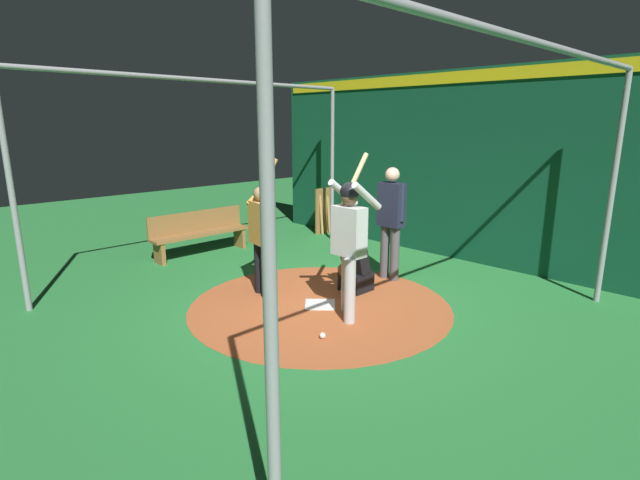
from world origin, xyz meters
name	(u,v)px	position (x,y,z in m)	size (l,w,h in m)	color
ground_plane	(320,305)	(0.00, 0.00, 0.00)	(25.17, 25.17, 0.00)	#287A38
dirt_circle	(320,305)	(0.00, 0.00, 0.00)	(3.67, 3.67, 0.01)	#AD562D
home_plate	(320,304)	(0.00, 0.00, 0.01)	(0.42, 0.42, 0.01)	white
batter	(349,237)	(0.01, 0.55, 1.09)	(0.68, 0.49, 2.13)	#BCBCC0
catcher	(354,267)	(-0.79, -0.06, 0.38)	(0.58, 0.40, 0.96)	black
umpire	(391,217)	(-1.65, -0.06, 1.04)	(0.23, 0.49, 1.83)	#4C4C51
visitor	(262,233)	(0.28, -0.93, 0.94)	(0.59, 0.51, 2.00)	black
back_wall	(461,166)	(-3.62, 0.00, 1.73)	(0.23, 9.17, 3.44)	#0F472D
cage_frame	(320,142)	(0.00, 0.00, 2.26)	(6.05, 5.43, 3.22)	gray
bat_rack	(327,212)	(-3.38, -3.21, 0.49)	(0.70, 0.19, 1.05)	olive
bench	(200,232)	(-0.22, -3.55, 0.45)	(2.00, 0.36, 0.85)	olive
baseball_0	(323,336)	(0.74, 0.80, 0.04)	(0.07, 0.07, 0.07)	white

